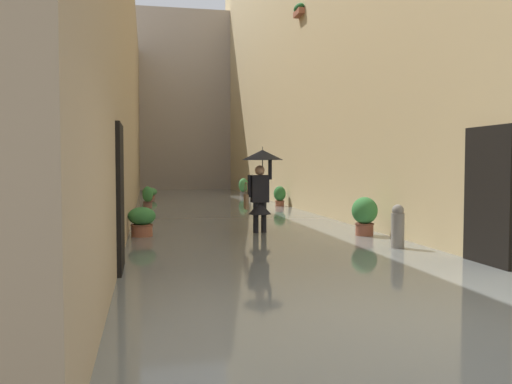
# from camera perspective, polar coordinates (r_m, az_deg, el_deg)

# --- Properties ---
(ground_plane) EXTENTS (69.23, 69.23, 0.00)m
(ground_plane) POSITION_cam_1_polar(r_m,az_deg,el_deg) (18.75, -4.41, -2.05)
(ground_plane) COLOR #605B56
(flood_water) EXTENTS (6.20, 33.69, 0.13)m
(flood_water) POSITION_cam_1_polar(r_m,az_deg,el_deg) (18.74, -4.41, -1.86)
(flood_water) COLOR slate
(flood_water) RESTS_ON ground_plane
(building_facade_left) EXTENTS (2.04, 31.69, 13.34)m
(building_facade_left) POSITION_cam_1_polar(r_m,az_deg,el_deg) (20.09, 6.26, 17.44)
(building_facade_left) COLOR tan
(building_facade_left) RESTS_ON ground_plane
(building_facade_right) EXTENTS (2.04, 31.69, 8.32)m
(building_facade_right) POSITION_cam_1_polar(r_m,az_deg,el_deg) (18.74, -15.64, 10.59)
(building_facade_right) COLOR tan
(building_facade_right) RESTS_ON ground_plane
(building_facade_far) EXTENTS (9.00, 1.80, 10.87)m
(building_facade_far) POSITION_cam_1_polar(r_m,az_deg,el_deg) (33.58, -7.60, 9.42)
(building_facade_far) COLOR #A89989
(building_facade_far) RESTS_ON ground_plane
(person_wading) EXTENTS (0.91, 0.91, 2.02)m
(person_wading) POSITION_cam_1_polar(r_m,az_deg,el_deg) (11.76, 0.53, 1.63)
(person_wading) COLOR #4C4233
(person_wading) RESTS_ON ground_plane
(potted_plant_far_left) EXTENTS (0.43, 0.43, 0.85)m
(potted_plant_far_left) POSITION_cam_1_polar(r_m,az_deg,el_deg) (19.37, 2.53, -0.48)
(potted_plant_far_left) COLOR #9E563D
(potted_plant_far_left) RESTS_ON ground_plane
(potted_plant_mid_left) EXTENTS (0.55, 0.55, 0.94)m
(potted_plant_mid_left) POSITION_cam_1_polar(r_m,az_deg,el_deg) (11.59, 11.45, -2.50)
(potted_plant_mid_left) COLOR brown
(potted_plant_mid_left) RESTS_ON ground_plane
(potted_plant_mid_right) EXTENTS (0.65, 0.65, 0.62)m
(potted_plant_mid_right) POSITION_cam_1_polar(r_m,az_deg,el_deg) (24.06, -11.22, -0.14)
(potted_plant_mid_right) COLOR brown
(potted_plant_mid_right) RESTS_ON ground_plane
(potted_plant_near_right) EXTENTS (0.57, 0.57, 0.74)m
(potted_plant_near_right) POSITION_cam_1_polar(r_m,az_deg,el_deg) (11.47, -12.02, -3.18)
(potted_plant_near_right) COLOR #9E563D
(potted_plant_near_right) RESTS_ON ground_plane
(potted_plant_far_right) EXTENTS (0.37, 0.37, 0.86)m
(potted_plant_far_right) POSITION_cam_1_polar(r_m,az_deg,el_deg) (19.18, -11.42, -0.61)
(potted_plant_far_right) COLOR brown
(potted_plant_far_right) RESTS_ON ground_plane
(potted_plant_near_left) EXTENTS (0.46, 0.46, 0.97)m
(potted_plant_near_left) POSITION_cam_1_polar(r_m,az_deg,el_deg) (25.55, -1.35, 0.52)
(potted_plant_near_left) COLOR #66605B
(potted_plant_near_left) RESTS_ON ground_plane
(mooring_bollard) EXTENTS (0.23, 0.23, 0.91)m
(mooring_bollard) POSITION_cam_1_polar(r_m,az_deg,el_deg) (9.98, 14.80, -3.90)
(mooring_bollard) COLOR gray
(mooring_bollard) RESTS_ON ground_plane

